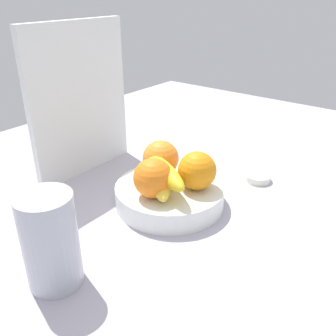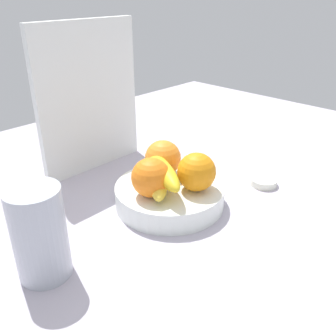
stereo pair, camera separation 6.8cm
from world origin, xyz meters
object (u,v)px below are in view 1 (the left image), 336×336
Objects in this scene: orange_front_left at (197,171)px; thermos_tumbler at (52,242)px; orange_center at (154,178)px; orange_front_right at (161,158)px; jar_lid at (258,177)px; fruit_bowl at (168,194)px; banana_bunch at (161,175)px; cutting_board at (80,101)px.

thermos_tumbler is at bearing 171.72° from orange_front_left.
thermos_tumbler is at bearing -179.86° from orange_center.
orange_front_right reaches higher than jar_lid.
orange_front_left is (2.73, -5.43, 6.27)cm from fruit_bowl.
fruit_bowl is 24.20cm from jar_lid.
jar_lid is at bearing -25.05° from banana_bunch.
thermos_tumbler is 2.57× the size of jar_lid.
fruit_bowl is 8.73cm from orange_front_left.
orange_front_right is at bearing 141.72° from jar_lid.
cutting_board is 46.40cm from jar_lid.
thermos_tumbler is 52.64cm from jar_lid.
orange_front_right reaches higher than banana_bunch.
orange_front_left and orange_front_right have the same top height.
fruit_bowl is 1.47× the size of thermos_tumbler.
fruit_bowl is 2.91× the size of orange_front_left.
fruit_bowl reaches higher than jar_lid.
orange_center is 0.51× the size of thermos_tumbler.
orange_front_right is at bearing 56.51° from fruit_bowl.
orange_front_right reaches higher than fruit_bowl.
cutting_board is (-2.41, 22.57, 9.46)cm from orange_front_right.
thermos_tumbler reaches higher than orange_front_left.
fruit_bowl is 8.25cm from orange_center.
orange_center reaches higher than jar_lid.
orange_front_right is 32.69cm from thermos_tumbler.
banana_bunch is 27.53cm from thermos_tumbler.
cutting_board is 2.28× the size of thermos_tumbler.
thermos_tumbler reaches higher than orange_center.
orange_front_right is at bearing 30.92° from orange_center.
banana_bunch is 28.45cm from cutting_board.
orange_center is at bearing -172.84° from fruit_bowl.
jar_lid is at bearing -60.79° from cutting_board.
orange_front_left reaches higher than banana_bunch.
orange_front_left reaches higher than jar_lid.
orange_front_left is 9.36cm from orange_center.
orange_front_right is 6.21cm from banana_bunch.
orange_front_left is at bearing -86.17° from cutting_board.
banana_bunch is (3.28, 1.02, -0.89)cm from orange_center.
orange_front_left is at bearing -63.26° from fruit_bowl.
cutting_board reaches higher than orange_front_right.
orange_front_left is 1.00× the size of orange_center.
jar_lid is (21.29, -37.47, -17.20)cm from cutting_board.
thermos_tumbler reaches higher than banana_bunch.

